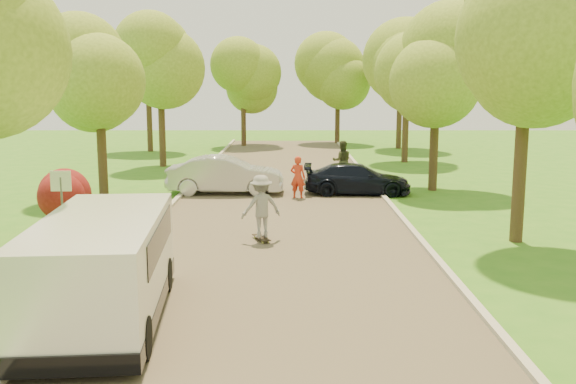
{
  "coord_description": "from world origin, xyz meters",
  "views": [
    {
      "loc": [
        0.28,
        -12.89,
        4.45
      ],
      "look_at": [
        0.27,
        5.81,
        1.3
      ],
      "focal_mm": 40.0,
      "sensor_mm": 36.0,
      "label": 1
    }
  ],
  "objects_px": {
    "silver_sedan": "(226,175)",
    "person_striped": "(298,177)",
    "street_sign": "(62,193)",
    "person_olive": "(342,161)",
    "minivan": "(103,267)",
    "dark_sedan": "(357,179)",
    "skateboarder": "(261,206)",
    "longboard": "(261,238)"
  },
  "relations": [
    {
      "from": "skateboarder",
      "to": "minivan",
      "type": "bearing_deg",
      "value": 44.2
    },
    {
      "from": "minivan",
      "to": "person_striped",
      "type": "relative_size",
      "value": 3.32
    },
    {
      "from": "street_sign",
      "to": "longboard",
      "type": "bearing_deg",
      "value": 10.87
    },
    {
      "from": "minivan",
      "to": "silver_sedan",
      "type": "xyz_separation_m",
      "value": [
        0.9,
        14.38,
        -0.29
      ]
    },
    {
      "from": "silver_sedan",
      "to": "person_striped",
      "type": "distance_m",
      "value": 3.14
    },
    {
      "from": "longboard",
      "to": "skateboarder",
      "type": "distance_m",
      "value": 0.92
    },
    {
      "from": "street_sign",
      "to": "silver_sedan",
      "type": "relative_size",
      "value": 0.46
    },
    {
      "from": "street_sign",
      "to": "person_striped",
      "type": "xyz_separation_m",
      "value": [
        6.45,
        8.03,
        -0.73
      ]
    },
    {
      "from": "street_sign",
      "to": "person_olive",
      "type": "distance_m",
      "value": 15.39
    },
    {
      "from": "skateboarder",
      "to": "dark_sedan",
      "type": "bearing_deg",
      "value": -136.75
    },
    {
      "from": "longboard",
      "to": "person_striped",
      "type": "xyz_separation_m",
      "value": [
        1.15,
        7.01,
        0.74
      ]
    },
    {
      "from": "street_sign",
      "to": "minivan",
      "type": "bearing_deg",
      "value": -63.81
    },
    {
      "from": "street_sign",
      "to": "person_striped",
      "type": "relative_size",
      "value": 1.3
    },
    {
      "from": "minivan",
      "to": "dark_sedan",
      "type": "height_order",
      "value": "minivan"
    },
    {
      "from": "silver_sedan",
      "to": "minivan",
      "type": "bearing_deg",
      "value": 177.14
    },
    {
      "from": "silver_sedan",
      "to": "person_striped",
      "type": "height_order",
      "value": "person_striped"
    },
    {
      "from": "longboard",
      "to": "person_striped",
      "type": "bearing_deg",
      "value": -121.84
    },
    {
      "from": "skateboarder",
      "to": "person_olive",
      "type": "distance_m",
      "value": 12.19
    },
    {
      "from": "street_sign",
      "to": "minivan",
      "type": "xyz_separation_m",
      "value": [
        2.6,
        -5.28,
        -0.5
      ]
    },
    {
      "from": "longboard",
      "to": "minivan",
      "type": "bearing_deg",
      "value": 44.2
    },
    {
      "from": "minivan",
      "to": "person_striped",
      "type": "distance_m",
      "value": 13.86
    },
    {
      "from": "dark_sedan",
      "to": "skateboarder",
      "type": "bearing_deg",
      "value": 158.78
    },
    {
      "from": "dark_sedan",
      "to": "longboard",
      "type": "relative_size",
      "value": 4.56
    },
    {
      "from": "minivan",
      "to": "skateboarder",
      "type": "relative_size",
      "value": 3.1
    },
    {
      "from": "longboard",
      "to": "street_sign",
      "type": "bearing_deg",
      "value": -11.69
    },
    {
      "from": "person_striped",
      "to": "minivan",
      "type": "bearing_deg",
      "value": 90.67
    },
    {
      "from": "silver_sedan",
      "to": "person_striped",
      "type": "xyz_separation_m",
      "value": [
        2.95,
        -1.07,
        0.06
      ]
    },
    {
      "from": "person_striped",
      "to": "person_olive",
      "type": "relative_size",
      "value": 0.9
    },
    {
      "from": "minivan",
      "to": "silver_sedan",
      "type": "bearing_deg",
      "value": 81.62
    },
    {
      "from": "person_olive",
      "to": "minivan",
      "type": "bearing_deg",
      "value": 67.96
    },
    {
      "from": "silver_sedan",
      "to": "person_striped",
      "type": "relative_size",
      "value": 2.82
    },
    {
      "from": "person_striped",
      "to": "person_olive",
      "type": "distance_m",
      "value": 5.19
    },
    {
      "from": "dark_sedan",
      "to": "person_olive",
      "type": "height_order",
      "value": "person_olive"
    },
    {
      "from": "longboard",
      "to": "person_olive",
      "type": "relative_size",
      "value": 0.51
    },
    {
      "from": "minivan",
      "to": "dark_sedan",
      "type": "relative_size",
      "value": 1.28
    },
    {
      "from": "dark_sedan",
      "to": "skateboarder",
      "type": "height_order",
      "value": "skateboarder"
    },
    {
      "from": "longboard",
      "to": "person_olive",
      "type": "distance_m",
      "value": 12.22
    },
    {
      "from": "street_sign",
      "to": "person_striped",
      "type": "bearing_deg",
      "value": 51.25
    },
    {
      "from": "street_sign",
      "to": "skateboarder",
      "type": "height_order",
      "value": "street_sign"
    },
    {
      "from": "minivan",
      "to": "dark_sedan",
      "type": "bearing_deg",
      "value": 61.44
    },
    {
      "from": "skateboarder",
      "to": "person_olive",
      "type": "relative_size",
      "value": 0.97
    },
    {
      "from": "street_sign",
      "to": "longboard",
      "type": "xyz_separation_m",
      "value": [
        5.3,
        1.02,
        -1.46
      ]
    }
  ]
}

